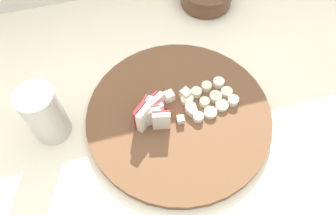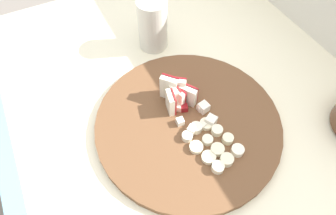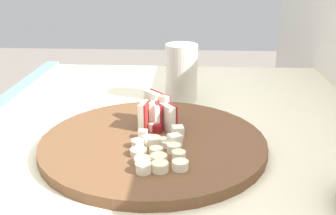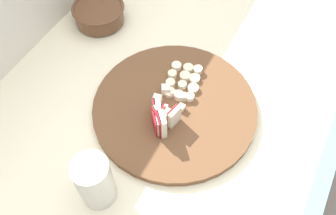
{
  "view_description": "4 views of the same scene",
  "coord_description": "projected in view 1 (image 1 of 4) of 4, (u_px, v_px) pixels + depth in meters",
  "views": [
    {
      "loc": [
        -0.15,
        -0.37,
        1.53
      ],
      "look_at": [
        -0.05,
        -0.02,
        0.95
      ],
      "focal_mm": 34.51,
      "sensor_mm": 36.0,
      "label": 1
    },
    {
      "loc": [
        0.26,
        -0.22,
        1.46
      ],
      "look_at": [
        -0.06,
        -0.06,
        0.95
      ],
      "focal_mm": 31.11,
      "sensor_mm": 36.0,
      "label": 2
    },
    {
      "loc": [
        0.65,
        0.03,
        1.23
      ],
      "look_at": [
        -0.08,
        -0.0,
        0.96
      ],
      "focal_mm": 44.1,
      "sensor_mm": 36.0,
      "label": 3
    },
    {
      "loc": [
        -0.49,
        -0.25,
        1.67
      ],
      "look_at": [
        -0.06,
        -0.02,
        0.95
      ],
      "focal_mm": 38.92,
      "sensor_mm": 36.0,
      "label": 4
    }
  ],
  "objects": [
    {
      "name": "small_jar",
      "position": [
        45.0,
        114.0,
        0.65
      ],
      "size": [
        0.08,
        0.08,
        0.14
      ],
      "primitive_type": "cylinder",
      "color": "beige",
      "rests_on": "tiled_countertop"
    },
    {
      "name": "tile_backsplash",
      "position": [
        147.0,
        39.0,
        1.17
      ],
      "size": [
        2.4,
        0.04,
        1.33
      ],
      "primitive_type": "cube",
      "color": "silver",
      "rests_on": "ground"
    },
    {
      "name": "apple_wedge_fan",
      "position": [
        149.0,
        114.0,
        0.68
      ],
      "size": [
        0.08,
        0.07,
        0.06
      ],
      "color": "#A32323",
      "rests_on": "cutting_board"
    },
    {
      "name": "ground",
      "position": [
        177.0,
        207.0,
        1.51
      ],
      "size": [
        10.0,
        10.0,
        0.0
      ],
      "primitive_type": "plane",
      "color": "gray"
    },
    {
      "name": "apple_dice_pile",
      "position": [
        177.0,
        103.0,
        0.71
      ],
      "size": [
        0.09,
        0.08,
        0.02
      ],
      "color": "white",
      "rests_on": "cutting_board"
    },
    {
      "name": "tiled_countertop",
      "position": [
        180.0,
        173.0,
        1.13
      ],
      "size": [
        1.25,
        0.85,
        0.91
      ],
      "color": "beige",
      "rests_on": "ground"
    },
    {
      "name": "cutting_board",
      "position": [
        179.0,
        116.0,
        0.72
      ],
      "size": [
        0.41,
        0.41,
        0.02
      ],
      "primitive_type": "cylinder",
      "color": "brown",
      "rests_on": "tiled_countertop"
    },
    {
      "name": "banana_slice_rows",
      "position": [
        210.0,
        99.0,
        0.72
      ],
      "size": [
        0.13,
        0.1,
        0.02
      ],
      "color": "white",
      "rests_on": "cutting_board"
    }
  ]
}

